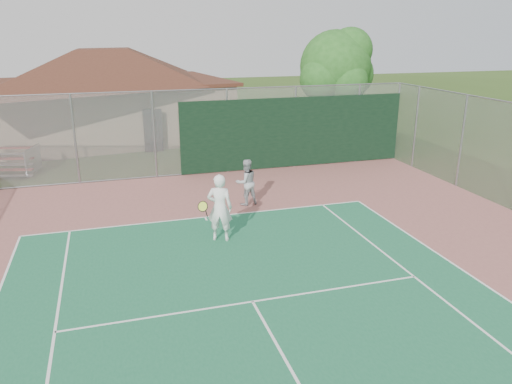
# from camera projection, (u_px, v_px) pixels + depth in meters

# --- Properties ---
(back_fence) EXTENTS (20.08, 0.11, 3.53)m
(back_fence) POSITION_uv_depth(u_px,v_px,m) (230.00, 133.00, 20.76)
(back_fence) COLOR gray
(back_fence) RESTS_ON ground
(side_fence_right) EXTENTS (0.08, 9.00, 3.50)m
(side_fence_right) POSITION_uv_depth(u_px,v_px,m) (462.00, 142.00, 18.80)
(side_fence_right) COLOR gray
(side_fence_right) RESTS_ON ground
(clubhouse) EXTENTS (14.39, 10.65, 5.73)m
(clubhouse) POSITION_uv_depth(u_px,v_px,m) (106.00, 85.00, 27.03)
(clubhouse) COLOR tan
(clubhouse) RESTS_ON ground
(tree) EXTENTS (4.25, 4.02, 5.93)m
(tree) POSITION_uv_depth(u_px,v_px,m) (337.00, 69.00, 25.29)
(tree) COLOR #311F12
(tree) RESTS_ON ground
(player_white_front) EXTENTS (1.17, 0.86, 1.95)m
(player_white_front) POSITION_uv_depth(u_px,v_px,m) (220.00, 208.00, 14.04)
(player_white_front) COLOR white
(player_white_front) RESTS_ON ground
(player_grey_back) EXTENTS (0.88, 0.75, 1.59)m
(player_grey_back) POSITION_uv_depth(u_px,v_px,m) (246.00, 183.00, 17.00)
(player_grey_back) COLOR #A5A8AB
(player_grey_back) RESTS_ON ground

